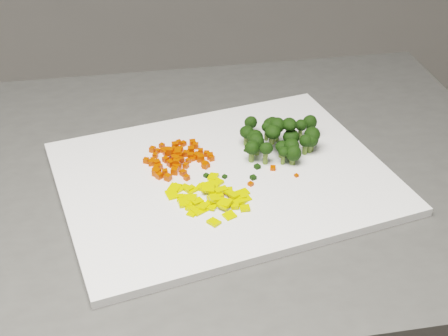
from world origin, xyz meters
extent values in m
cube|color=white|center=(0.42, 0.56, 0.91)|extent=(0.51, 0.42, 0.01)
cube|color=red|center=(0.34, 0.56, 0.92)|extent=(0.01, 0.01, 0.01)
cube|color=red|center=(0.35, 0.59, 0.92)|extent=(0.01, 0.01, 0.01)
cube|color=red|center=(0.34, 0.61, 0.92)|extent=(0.01, 0.01, 0.01)
cube|color=red|center=(0.36, 0.60, 0.92)|extent=(0.01, 0.01, 0.01)
cube|color=red|center=(0.40, 0.58, 0.92)|extent=(0.01, 0.01, 0.01)
cube|color=red|center=(0.41, 0.60, 0.92)|extent=(0.01, 0.01, 0.01)
cube|color=red|center=(0.35, 0.60, 0.92)|extent=(0.01, 0.01, 0.01)
cube|color=red|center=(0.32, 0.60, 0.92)|extent=(0.01, 0.01, 0.01)
cube|color=red|center=(0.37, 0.60, 0.92)|extent=(0.01, 0.01, 0.01)
cube|color=red|center=(0.36, 0.63, 0.92)|extent=(0.01, 0.01, 0.01)
cube|color=red|center=(0.32, 0.58, 0.92)|extent=(0.01, 0.01, 0.01)
cube|color=red|center=(0.36, 0.56, 0.92)|extent=(0.01, 0.01, 0.01)
cube|color=red|center=(0.36, 0.57, 0.92)|extent=(0.01, 0.01, 0.01)
cube|color=red|center=(0.36, 0.61, 0.93)|extent=(0.01, 0.01, 0.01)
cube|color=red|center=(0.38, 0.61, 0.92)|extent=(0.01, 0.01, 0.01)
cube|color=red|center=(0.36, 0.64, 0.92)|extent=(0.01, 0.01, 0.01)
cube|color=red|center=(0.33, 0.60, 0.92)|extent=(0.01, 0.01, 0.01)
cube|color=red|center=(0.35, 0.62, 0.92)|extent=(0.01, 0.01, 0.01)
cube|color=red|center=(0.37, 0.65, 0.92)|extent=(0.01, 0.01, 0.01)
cube|color=red|center=(0.36, 0.60, 0.92)|extent=(0.01, 0.01, 0.01)
cube|color=red|center=(0.39, 0.65, 0.92)|extent=(0.01, 0.01, 0.01)
cube|color=red|center=(0.40, 0.58, 0.92)|extent=(0.01, 0.01, 0.01)
cube|color=red|center=(0.36, 0.61, 0.92)|extent=(0.01, 0.01, 0.01)
cube|color=red|center=(0.33, 0.62, 0.92)|extent=(0.01, 0.01, 0.01)
cube|color=red|center=(0.35, 0.61, 0.92)|extent=(0.01, 0.01, 0.01)
cube|color=red|center=(0.35, 0.63, 0.92)|extent=(0.01, 0.01, 0.01)
cube|color=red|center=(0.37, 0.63, 0.92)|extent=(0.01, 0.01, 0.01)
cube|color=red|center=(0.34, 0.63, 0.92)|extent=(0.01, 0.01, 0.01)
cube|color=red|center=(0.41, 0.60, 0.92)|extent=(0.01, 0.01, 0.01)
cube|color=red|center=(0.37, 0.62, 0.92)|extent=(0.01, 0.01, 0.01)
cube|color=red|center=(0.40, 0.61, 0.92)|extent=(0.01, 0.01, 0.01)
cube|color=red|center=(0.33, 0.64, 0.92)|extent=(0.01, 0.01, 0.01)
cube|color=red|center=(0.35, 0.60, 0.92)|extent=(0.01, 0.01, 0.01)
cube|color=red|center=(0.35, 0.58, 0.92)|extent=(0.01, 0.01, 0.01)
cube|color=red|center=(0.36, 0.63, 0.92)|extent=(0.01, 0.01, 0.01)
cube|color=red|center=(0.36, 0.62, 0.92)|extent=(0.01, 0.01, 0.01)
cube|color=red|center=(0.38, 0.61, 0.92)|extent=(0.01, 0.01, 0.01)
cube|color=red|center=(0.36, 0.64, 0.92)|extent=(0.01, 0.01, 0.01)
cube|color=red|center=(0.33, 0.59, 0.92)|extent=(0.01, 0.01, 0.01)
cube|color=red|center=(0.33, 0.59, 0.92)|extent=(0.01, 0.01, 0.01)
cube|color=red|center=(0.35, 0.60, 0.92)|extent=(0.01, 0.01, 0.01)
cube|color=red|center=(0.36, 0.61, 0.92)|extent=(0.01, 0.01, 0.01)
cube|color=red|center=(0.39, 0.61, 0.92)|extent=(0.01, 0.01, 0.01)
cube|color=red|center=(0.31, 0.61, 0.92)|extent=(0.01, 0.01, 0.01)
cube|color=red|center=(0.40, 0.62, 0.92)|extent=(0.01, 0.01, 0.01)
cube|color=red|center=(0.37, 0.59, 0.92)|extent=(0.01, 0.01, 0.01)
cube|color=red|center=(0.34, 0.58, 0.92)|extent=(0.01, 0.01, 0.01)
cube|color=red|center=(0.34, 0.65, 0.92)|extent=(0.01, 0.01, 0.01)
cube|color=red|center=(0.36, 0.60, 0.92)|extent=(0.01, 0.01, 0.01)
cube|color=red|center=(0.38, 0.62, 0.92)|extent=(0.01, 0.01, 0.01)
cube|color=red|center=(0.39, 0.60, 0.92)|extent=(0.01, 0.01, 0.01)
cube|color=red|center=(0.34, 0.64, 0.92)|extent=(0.01, 0.01, 0.01)
cube|color=red|center=(0.33, 0.57, 0.92)|extent=(0.01, 0.01, 0.01)
cube|color=red|center=(0.40, 0.58, 0.92)|extent=(0.01, 0.01, 0.01)
cube|color=red|center=(0.36, 0.61, 0.92)|extent=(0.01, 0.01, 0.01)
cube|color=red|center=(0.36, 0.59, 0.92)|extent=(0.01, 0.01, 0.01)
cube|color=red|center=(0.35, 0.62, 0.93)|extent=(0.01, 0.01, 0.01)
cube|color=red|center=(0.36, 0.63, 0.92)|extent=(0.01, 0.01, 0.01)
cube|color=red|center=(0.32, 0.61, 0.92)|extent=(0.01, 0.01, 0.01)
cube|color=red|center=(0.39, 0.61, 0.92)|extent=(0.01, 0.01, 0.01)
cube|color=red|center=(0.37, 0.65, 0.92)|extent=(0.01, 0.01, 0.01)
cube|color=red|center=(0.39, 0.64, 0.92)|extent=(0.01, 0.01, 0.01)
cube|color=red|center=(0.32, 0.58, 0.92)|extent=(0.01, 0.01, 0.01)
cube|color=red|center=(0.35, 0.58, 0.92)|extent=(0.01, 0.01, 0.01)
cube|color=red|center=(0.33, 0.64, 0.92)|extent=(0.01, 0.01, 0.01)
cube|color=#D6C30B|center=(0.40, 0.48, 0.92)|extent=(0.02, 0.02, 0.01)
cube|color=#D6C30B|center=(0.34, 0.54, 0.91)|extent=(0.02, 0.02, 0.01)
cube|color=#D6C30B|center=(0.40, 0.54, 0.91)|extent=(0.02, 0.02, 0.01)
cube|color=#D6C30B|center=(0.39, 0.53, 0.91)|extent=(0.02, 0.02, 0.01)
cube|color=#D6C30B|center=(0.35, 0.50, 0.91)|extent=(0.02, 0.02, 0.01)
cube|color=#D6C30B|center=(0.38, 0.45, 0.91)|extent=(0.02, 0.02, 0.01)
cube|color=#D6C30B|center=(0.36, 0.48, 0.91)|extent=(0.02, 0.02, 0.01)
cube|color=#D6C30B|center=(0.40, 0.51, 0.91)|extent=(0.02, 0.02, 0.01)
cube|color=#D6C30B|center=(0.40, 0.53, 0.91)|extent=(0.02, 0.02, 0.01)
cube|color=#D6C30B|center=(0.39, 0.50, 0.91)|extent=(0.02, 0.02, 0.01)
cube|color=#D6C30B|center=(0.43, 0.49, 0.91)|extent=(0.02, 0.02, 0.01)
cube|color=#D6C30B|center=(0.40, 0.51, 0.91)|extent=(0.02, 0.02, 0.00)
cube|color=#D6C30B|center=(0.40, 0.46, 0.91)|extent=(0.02, 0.02, 0.01)
cube|color=#D6C30B|center=(0.38, 0.53, 0.91)|extent=(0.02, 0.02, 0.01)
cube|color=#D6C30B|center=(0.40, 0.52, 0.92)|extent=(0.02, 0.01, 0.01)
cube|color=#D6C30B|center=(0.43, 0.51, 0.91)|extent=(0.02, 0.02, 0.01)
cube|color=#D6C30B|center=(0.40, 0.55, 0.91)|extent=(0.02, 0.02, 0.01)
cube|color=#D6C30B|center=(0.36, 0.49, 0.91)|extent=(0.02, 0.02, 0.01)
cube|color=#D6C30B|center=(0.36, 0.53, 0.91)|extent=(0.02, 0.02, 0.01)
cube|color=#D6C30B|center=(0.42, 0.48, 0.91)|extent=(0.01, 0.02, 0.01)
cube|color=#D6C30B|center=(0.38, 0.53, 0.91)|extent=(0.02, 0.02, 0.01)
cube|color=#D6C30B|center=(0.39, 0.52, 0.92)|extent=(0.02, 0.02, 0.01)
cube|color=#D6C30B|center=(0.38, 0.49, 0.91)|extent=(0.02, 0.02, 0.01)
cube|color=#D6C30B|center=(0.34, 0.52, 0.91)|extent=(0.02, 0.02, 0.01)
cube|color=#D6C30B|center=(0.36, 0.51, 0.91)|extent=(0.02, 0.02, 0.01)
cube|color=#D6C30B|center=(0.43, 0.50, 0.91)|extent=(0.02, 0.02, 0.01)
cube|color=#D6C30B|center=(0.35, 0.51, 0.91)|extent=(0.02, 0.02, 0.01)
cube|color=#D6C30B|center=(0.37, 0.53, 0.91)|extent=(0.02, 0.02, 0.00)
cube|color=#D6C30B|center=(0.39, 0.49, 0.91)|extent=(0.03, 0.03, 0.01)
cube|color=#D6C30B|center=(0.42, 0.50, 0.92)|extent=(0.02, 0.02, 0.01)
cube|color=#D6C30B|center=(0.40, 0.48, 0.92)|extent=(0.02, 0.02, 0.01)
cube|color=#D6C30B|center=(0.41, 0.52, 0.91)|extent=(0.02, 0.01, 0.01)
cube|color=#D6C30B|center=(0.39, 0.50, 0.92)|extent=(0.02, 0.02, 0.01)
cube|color=#D6C30B|center=(0.43, 0.47, 0.91)|extent=(0.01, 0.01, 0.01)
cube|color=#D6C30B|center=(0.42, 0.49, 0.91)|extent=(0.02, 0.02, 0.01)
cube|color=#D6C30B|center=(0.43, 0.50, 0.91)|extent=(0.02, 0.02, 0.01)
cube|color=#D6C30B|center=(0.37, 0.50, 0.91)|extent=(0.02, 0.02, 0.01)
cube|color=#D6C30B|center=(0.37, 0.48, 0.91)|extent=(0.03, 0.02, 0.01)
cube|color=#D6C30B|center=(0.35, 0.54, 0.91)|extent=(0.02, 0.02, 0.01)
cube|color=black|center=(0.46, 0.54, 0.91)|extent=(0.01, 0.01, 0.01)
cube|color=black|center=(0.47, 0.56, 0.91)|extent=(0.01, 0.01, 0.01)
cube|color=red|center=(0.42, 0.50, 0.91)|extent=(0.01, 0.01, 0.01)
cube|color=#D6C30B|center=(0.35, 0.52, 0.91)|extent=(0.01, 0.01, 0.01)
cube|color=black|center=(0.39, 0.56, 0.91)|extent=(0.01, 0.01, 0.00)
cube|color=red|center=(0.38, 0.60, 0.91)|extent=(0.01, 0.01, 0.00)
cube|color=red|center=(0.40, 0.51, 0.91)|extent=(0.01, 0.01, 0.00)
cube|color=red|center=(0.52, 0.53, 0.91)|extent=(0.01, 0.01, 0.00)
cube|color=red|center=(0.39, 0.60, 0.91)|extent=(0.01, 0.01, 0.01)
cube|color=black|center=(0.42, 0.55, 0.91)|extent=(0.01, 0.01, 0.00)
cube|color=red|center=(0.49, 0.56, 0.91)|extent=(0.01, 0.01, 0.01)
cube|color=black|center=(0.49, 0.62, 0.91)|extent=(0.01, 0.01, 0.01)
cube|color=black|center=(0.46, 0.61, 0.91)|extent=(0.01, 0.01, 0.00)
cube|color=red|center=(0.45, 0.52, 0.91)|extent=(0.01, 0.01, 0.00)
camera|label=1|loc=(0.26, -0.15, 1.42)|focal=50.00mm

